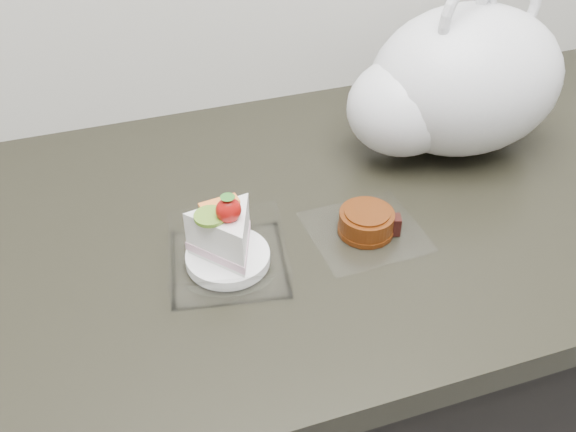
% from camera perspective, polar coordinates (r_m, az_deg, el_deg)
% --- Properties ---
extents(counter, '(2.04, 0.64, 0.90)m').
position_cam_1_polar(counter, '(1.21, 2.06, -15.96)').
color(counter, black).
rests_on(counter, ground).
extents(cake_tray, '(0.16, 0.16, 0.11)m').
position_cam_1_polar(cake_tray, '(0.78, -5.44, -2.68)').
color(cake_tray, white).
rests_on(cake_tray, counter).
extents(mooncake_wrap, '(0.15, 0.14, 0.03)m').
position_cam_1_polar(mooncake_wrap, '(0.84, 7.05, -0.70)').
color(mooncake_wrap, white).
rests_on(mooncake_wrap, counter).
extents(plastic_bag, '(0.37, 0.29, 0.27)m').
position_cam_1_polar(plastic_bag, '(0.98, 14.52, 11.29)').
color(plastic_bag, white).
rests_on(plastic_bag, counter).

